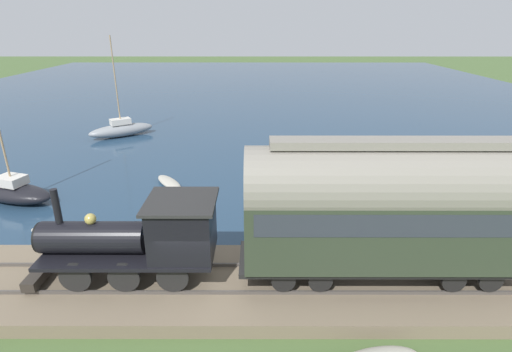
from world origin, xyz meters
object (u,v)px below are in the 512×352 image
(steam_locomotive, at_px, (145,235))
(rowboat_off_pier, at_px, (169,182))
(rowboat_near_shore, at_px, (60,232))
(sailboat_gray, at_px, (121,129))
(passenger_coach, at_px, (388,205))
(sailboat_black, at_px, (14,191))

(steam_locomotive, xyz_separation_m, rowboat_off_pier, (9.41, 1.32, -2.00))
(rowboat_near_shore, bearing_deg, sailboat_gray, 20.74)
(passenger_coach, bearing_deg, steam_locomotive, 90.00)
(passenger_coach, relative_size, rowboat_off_pier, 3.58)
(passenger_coach, relative_size, sailboat_gray, 1.21)
(sailboat_black, relative_size, rowboat_off_pier, 2.82)
(steam_locomotive, xyz_separation_m, passenger_coach, (-0.00, -7.65, 1.05))
(sailboat_gray, relative_size, sailboat_black, 1.05)
(steam_locomotive, height_order, sailboat_black, sailboat_black)
(steam_locomotive, relative_size, sailboat_gray, 0.80)
(steam_locomotive, height_order, sailboat_gray, sailboat_gray)
(steam_locomotive, relative_size, passenger_coach, 0.66)
(sailboat_black, bearing_deg, sailboat_gray, 10.82)
(steam_locomotive, xyz_separation_m, rowboat_near_shore, (3.74, 4.80, -2.00))
(steam_locomotive, distance_m, rowboat_near_shore, 6.40)
(sailboat_gray, height_order, rowboat_near_shore, sailboat_gray)
(sailboat_black, bearing_deg, rowboat_off_pier, -55.95)
(sailboat_black, bearing_deg, passenger_coach, -96.07)
(rowboat_off_pier, bearing_deg, steam_locomotive, -116.79)
(steam_locomotive, bearing_deg, passenger_coach, -90.00)
(passenger_coach, relative_size, sailboat_black, 1.27)
(rowboat_off_pier, xyz_separation_m, rowboat_near_shore, (-5.67, 3.48, -0.00))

